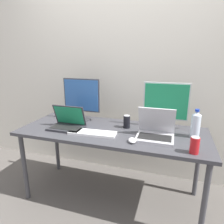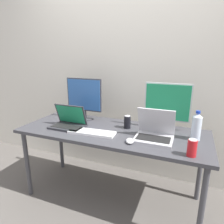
{
  "view_description": "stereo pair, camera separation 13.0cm",
  "coord_description": "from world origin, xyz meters",
  "px_view_note": "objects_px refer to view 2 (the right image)",
  "views": [
    {
      "loc": [
        0.54,
        -1.69,
        1.43
      ],
      "look_at": [
        0.0,
        0.0,
        0.92
      ],
      "focal_mm": 32.0,
      "sensor_mm": 36.0,
      "label": 1
    },
    {
      "loc": [
        0.66,
        -1.65,
        1.43
      ],
      "look_at": [
        0.0,
        0.0,
        0.92
      ],
      "focal_mm": 32.0,
      "sensor_mm": 36.0,
      "label": 2
    }
  ],
  "objects_px": {
    "mouse_by_keyboard": "(130,141)",
    "water_bottle": "(196,127)",
    "monitor_left": "(84,98)",
    "work_desk": "(112,136)",
    "laptop_silver": "(69,122)",
    "soda_can_by_laptop": "(127,122)",
    "soda_can_near_keyboard": "(192,148)",
    "laptop_secondary": "(155,132)",
    "monitor_center": "(167,105)",
    "keyboard_main": "(92,132)"
  },
  "relations": [
    {
      "from": "mouse_by_keyboard",
      "to": "water_bottle",
      "type": "bearing_deg",
      "value": 10.91
    },
    {
      "from": "monitor_left",
      "to": "work_desk",
      "type": "bearing_deg",
      "value": -27.33
    },
    {
      "from": "laptop_silver",
      "to": "mouse_by_keyboard",
      "type": "distance_m",
      "value": 0.68
    },
    {
      "from": "soda_can_by_laptop",
      "to": "monitor_left",
      "type": "bearing_deg",
      "value": 168.86
    },
    {
      "from": "laptop_silver",
      "to": "water_bottle",
      "type": "distance_m",
      "value": 1.17
    },
    {
      "from": "monitor_left",
      "to": "soda_can_by_laptop",
      "type": "bearing_deg",
      "value": -11.14
    },
    {
      "from": "laptop_silver",
      "to": "soda_can_near_keyboard",
      "type": "height_order",
      "value": "laptop_silver"
    },
    {
      "from": "laptop_silver",
      "to": "soda_can_by_laptop",
      "type": "xyz_separation_m",
      "value": [
        0.54,
        0.19,
        0.01
      ]
    },
    {
      "from": "monitor_left",
      "to": "soda_can_near_keyboard",
      "type": "distance_m",
      "value": 1.23
    },
    {
      "from": "soda_can_near_keyboard",
      "to": "soda_can_by_laptop",
      "type": "height_order",
      "value": "same"
    },
    {
      "from": "laptop_secondary",
      "to": "monitor_center",
      "type": "bearing_deg",
      "value": 78.65
    },
    {
      "from": "work_desk",
      "to": "laptop_silver",
      "type": "relative_size",
      "value": 5.4
    },
    {
      "from": "keyboard_main",
      "to": "monitor_left",
      "type": "bearing_deg",
      "value": 123.44
    },
    {
      "from": "monitor_center",
      "to": "laptop_secondary",
      "type": "relative_size",
      "value": 1.41
    },
    {
      "from": "keyboard_main",
      "to": "water_bottle",
      "type": "relative_size",
      "value": 1.72
    },
    {
      "from": "monitor_left",
      "to": "soda_can_near_keyboard",
      "type": "xyz_separation_m",
      "value": [
        1.12,
        -0.47,
        -0.18
      ]
    },
    {
      "from": "keyboard_main",
      "to": "soda_can_near_keyboard",
      "type": "distance_m",
      "value": 0.86
    },
    {
      "from": "mouse_by_keyboard",
      "to": "water_bottle",
      "type": "xyz_separation_m",
      "value": [
        0.49,
        0.27,
        0.1
      ]
    },
    {
      "from": "laptop_secondary",
      "to": "soda_can_by_laptop",
      "type": "bearing_deg",
      "value": 151.92
    },
    {
      "from": "work_desk",
      "to": "laptop_secondary",
      "type": "height_order",
      "value": "laptop_secondary"
    },
    {
      "from": "monitor_center",
      "to": "laptop_silver",
      "type": "xyz_separation_m",
      "value": [
        -0.89,
        -0.31,
        -0.18
      ]
    },
    {
      "from": "laptop_secondary",
      "to": "mouse_by_keyboard",
      "type": "xyz_separation_m",
      "value": [
        -0.17,
        -0.16,
        -0.04
      ]
    },
    {
      "from": "monitor_center",
      "to": "mouse_by_keyboard",
      "type": "bearing_deg",
      "value": -117.04
    },
    {
      "from": "work_desk",
      "to": "soda_can_near_keyboard",
      "type": "xyz_separation_m",
      "value": [
        0.71,
        -0.26,
        0.13
      ]
    },
    {
      "from": "monitor_center",
      "to": "laptop_silver",
      "type": "distance_m",
      "value": 0.96
    },
    {
      "from": "soda_can_near_keyboard",
      "to": "monitor_left",
      "type": "bearing_deg",
      "value": 157.24
    },
    {
      "from": "monitor_center",
      "to": "mouse_by_keyboard",
      "type": "height_order",
      "value": "monitor_center"
    },
    {
      "from": "water_bottle",
      "to": "soda_can_by_laptop",
      "type": "relative_size",
      "value": 1.99
    },
    {
      "from": "keyboard_main",
      "to": "soda_can_by_laptop",
      "type": "xyz_separation_m",
      "value": [
        0.26,
        0.25,
        0.05
      ]
    },
    {
      "from": "monitor_left",
      "to": "water_bottle",
      "type": "distance_m",
      "value": 1.16
    },
    {
      "from": "laptop_secondary",
      "to": "work_desk",
      "type": "bearing_deg",
      "value": 173.37
    },
    {
      "from": "water_bottle",
      "to": "soda_can_near_keyboard",
      "type": "relative_size",
      "value": 1.99
    },
    {
      "from": "monitor_left",
      "to": "laptop_silver",
      "type": "relative_size",
      "value": 1.38
    },
    {
      "from": "work_desk",
      "to": "soda_can_by_laptop",
      "type": "height_order",
      "value": "soda_can_by_laptop"
    },
    {
      "from": "laptop_secondary",
      "to": "water_bottle",
      "type": "height_order",
      "value": "laptop_secondary"
    },
    {
      "from": "monitor_left",
      "to": "monitor_center",
      "type": "relative_size",
      "value": 1.02
    },
    {
      "from": "mouse_by_keyboard",
      "to": "monitor_left",
      "type": "bearing_deg",
      "value": 129.35
    },
    {
      "from": "soda_can_by_laptop",
      "to": "laptop_secondary",
      "type": "bearing_deg",
      "value": -28.08
    },
    {
      "from": "work_desk",
      "to": "mouse_by_keyboard",
      "type": "distance_m",
      "value": 0.33
    },
    {
      "from": "monitor_left",
      "to": "mouse_by_keyboard",
      "type": "bearing_deg",
      "value": -32.83
    },
    {
      "from": "monitor_center",
      "to": "laptop_secondary",
      "type": "height_order",
      "value": "monitor_center"
    },
    {
      "from": "monitor_center",
      "to": "soda_can_by_laptop",
      "type": "relative_size",
      "value": 3.51
    },
    {
      "from": "keyboard_main",
      "to": "laptop_silver",
      "type": "bearing_deg",
      "value": 163.8
    },
    {
      "from": "mouse_by_keyboard",
      "to": "water_bottle",
      "type": "distance_m",
      "value": 0.57
    },
    {
      "from": "monitor_left",
      "to": "soda_can_near_keyboard",
      "type": "relative_size",
      "value": 3.58
    },
    {
      "from": "work_desk",
      "to": "soda_can_by_laptop",
      "type": "relative_size",
      "value": 14.0
    },
    {
      "from": "monitor_left",
      "to": "keyboard_main",
      "type": "relative_size",
      "value": 1.04
    },
    {
      "from": "monitor_left",
      "to": "soda_can_by_laptop",
      "type": "height_order",
      "value": "monitor_left"
    },
    {
      "from": "work_desk",
      "to": "water_bottle",
      "type": "relative_size",
      "value": 7.02
    },
    {
      "from": "monitor_left",
      "to": "water_bottle",
      "type": "height_order",
      "value": "monitor_left"
    }
  ]
}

